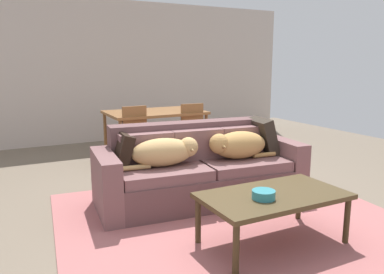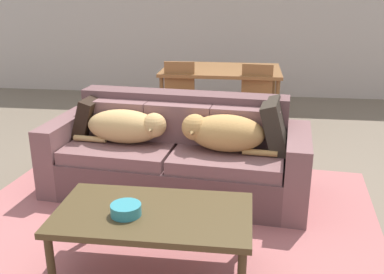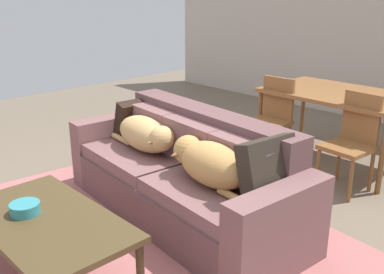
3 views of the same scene
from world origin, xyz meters
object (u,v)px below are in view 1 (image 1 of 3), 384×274
at_px(throw_pillow_by_right_arm, 263,137).
at_px(dining_chair_near_right, 195,131).
at_px(dog_on_right_cushion, 237,145).
at_px(bowl_on_coffee_table, 264,195).
at_px(throw_pillow_by_left_arm, 122,151).
at_px(dining_chair_near_left, 138,135).
at_px(dog_on_left_cushion, 166,152).
at_px(coffee_table, 273,199).
at_px(couch, 199,171).
at_px(dining_table, 155,115).

bearing_deg(throw_pillow_by_right_arm, dining_chair_near_right, 95.80).
distance_m(dog_on_right_cushion, bowl_on_coffee_table, 1.26).
xyz_separation_m(throw_pillow_by_left_arm, dining_chair_near_right, (1.53, 1.31, -0.13)).
bearing_deg(throw_pillow_by_left_arm, dining_chair_near_left, 64.68).
bearing_deg(dining_chair_near_right, throw_pillow_by_left_arm, -134.40).
xyz_separation_m(dog_on_left_cushion, coffee_table, (0.47, -1.17, -0.21)).
bearing_deg(throw_pillow_by_right_arm, coffee_table, -123.63).
xyz_separation_m(couch, dog_on_right_cushion, (0.40, -0.14, 0.28)).
bearing_deg(throw_pillow_by_right_arm, dining_chair_near_left, 125.66).
relative_size(bowl_on_coffee_table, dining_chair_near_left, 0.20).
bearing_deg(dog_on_left_cushion, dog_on_right_cushion, -0.76).
xyz_separation_m(dog_on_left_cushion, dining_chair_near_right, (1.12, 1.49, -0.12)).
bearing_deg(dining_table, coffee_table, -93.71).
height_order(dog_on_left_cushion, coffee_table, dog_on_left_cushion).
bearing_deg(couch, throw_pillow_by_right_arm, 3.53).
bearing_deg(coffee_table, dog_on_right_cushion, 71.93).
height_order(dog_on_right_cushion, dining_table, dining_table).
relative_size(couch, dining_table, 1.58).
bearing_deg(throw_pillow_by_left_arm, dining_chair_near_right, 40.73).
bearing_deg(couch, dog_on_right_cushion, -13.44).
distance_m(dog_on_left_cushion, throw_pillow_by_left_arm, 0.45).
height_order(dog_on_right_cushion, throw_pillow_by_right_arm, throw_pillow_by_right_arm).
distance_m(bowl_on_coffee_table, dining_chair_near_right, 2.84).
distance_m(throw_pillow_by_left_arm, throw_pillow_by_right_arm, 1.68).
height_order(bowl_on_coffee_table, dining_table, dining_table).
xyz_separation_m(coffee_table, bowl_on_coffee_table, (-0.15, -0.06, 0.08)).
relative_size(coffee_table, dining_chair_near_right, 1.34).
xyz_separation_m(throw_pillow_by_right_arm, coffee_table, (-0.79, -1.19, -0.25)).
xyz_separation_m(dog_on_left_cushion, throw_pillow_by_right_arm, (1.26, 0.02, 0.05)).
bearing_deg(throw_pillow_by_left_arm, dining_table, 59.41).
bearing_deg(dog_on_left_cushion, couch, 11.93).
distance_m(dog_on_right_cushion, throw_pillow_by_left_arm, 1.26).
bearing_deg(dog_on_right_cushion, throw_pillow_by_left_arm, 173.15).
bearing_deg(dining_table, dog_on_left_cushion, -108.54).
relative_size(dog_on_left_cushion, dining_chair_near_right, 0.92).
xyz_separation_m(dining_chair_near_left, dining_chair_near_right, (0.91, 0.00, -0.02)).
xyz_separation_m(dog_on_right_cushion, coffee_table, (-0.35, -1.08, -0.22)).
xyz_separation_m(couch, dining_chair_near_right, (0.69, 1.44, 0.16)).
relative_size(dog_on_right_cushion, throw_pillow_by_left_arm, 2.18).
xyz_separation_m(dog_on_right_cushion, dining_chair_near_left, (-0.61, 1.58, -0.10)).
distance_m(throw_pillow_by_left_arm, bowl_on_coffee_table, 1.60).
bearing_deg(throw_pillow_by_right_arm, throw_pillow_by_left_arm, 174.66).
bearing_deg(dining_chair_near_left, coffee_table, -87.67).
bearing_deg(dog_on_right_cushion, dining_chair_near_left, 116.58).
distance_m(couch, coffee_table, 1.22).
relative_size(dog_on_left_cushion, dining_chair_near_left, 0.91).
relative_size(throw_pillow_by_left_arm, dining_table, 0.25).
bearing_deg(dining_chair_near_left, dog_on_right_cushion, -72.02).
bearing_deg(couch, bowl_on_coffee_table, -89.30).
bearing_deg(dining_chair_near_left, throw_pillow_by_left_arm, -118.58).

